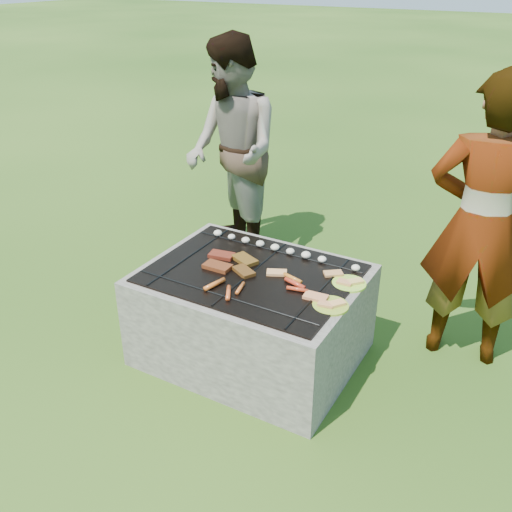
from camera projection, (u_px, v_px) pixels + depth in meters
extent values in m
plane|color=#1E4210|center=(252.00, 354.00, 3.73)|extent=(60.00, 60.00, 0.00)
cube|color=#A09A8E|center=(282.00, 287.00, 3.91)|extent=(1.30, 0.18, 0.60)
cube|color=gray|center=(216.00, 350.00, 3.28)|extent=(1.30, 0.18, 0.60)
cube|color=#AAA297|center=(180.00, 293.00, 3.84)|extent=(0.18, 0.64, 0.60)
cube|color=gray|center=(334.00, 341.00, 3.35)|extent=(0.18, 0.64, 0.60)
cube|color=black|center=(252.00, 323.00, 3.62)|extent=(0.94, 0.64, 0.48)
sphere|color=#FF5914|center=(252.00, 294.00, 3.52)|extent=(0.10, 0.10, 0.10)
cube|color=black|center=(252.00, 273.00, 3.45)|extent=(1.20, 0.90, 0.01)
cylinder|color=black|center=(191.00, 255.00, 3.65)|extent=(0.01, 0.88, 0.01)
cylinder|color=black|center=(252.00, 272.00, 3.45)|extent=(0.01, 0.88, 0.01)
cylinder|color=black|center=(320.00, 291.00, 3.25)|extent=(0.01, 0.88, 0.01)
cylinder|color=black|center=(223.00, 296.00, 3.20)|extent=(1.18, 0.01, 0.01)
cylinder|color=black|center=(277.00, 251.00, 3.70)|extent=(1.18, 0.01, 0.01)
ellipsoid|color=beige|center=(218.00, 233.00, 3.90)|extent=(0.06, 0.06, 0.04)
ellipsoid|color=beige|center=(232.00, 237.00, 3.85)|extent=(0.05, 0.05, 0.03)
ellipsoid|color=beige|center=(246.00, 240.00, 3.80)|extent=(0.06, 0.06, 0.04)
ellipsoid|color=beige|center=(260.00, 244.00, 3.75)|extent=(0.06, 0.06, 0.04)
ellipsoid|color=beige|center=(275.00, 247.00, 3.71)|extent=(0.06, 0.06, 0.04)
ellipsoid|color=beige|center=(290.00, 251.00, 3.66)|extent=(0.05, 0.05, 0.04)
ellipsoid|color=beige|center=(306.00, 255.00, 3.61)|extent=(0.06, 0.06, 0.04)
ellipsoid|color=white|center=(322.00, 259.00, 3.56)|extent=(0.05, 0.05, 0.04)
ellipsoid|color=#F2E7CD|center=(356.00, 268.00, 3.46)|extent=(0.05, 0.05, 0.04)
cube|color=maroon|center=(222.00, 255.00, 3.63)|extent=(0.17, 0.11, 0.02)
cube|color=#90601A|center=(245.00, 260.00, 3.57)|extent=(0.19, 0.15, 0.02)
cube|color=#99431B|center=(217.00, 266.00, 3.49)|extent=(0.17, 0.10, 0.03)
cube|color=brown|center=(244.00, 271.00, 3.44)|extent=(0.17, 0.14, 0.02)
cylinder|color=orange|center=(293.00, 278.00, 3.36)|extent=(0.14, 0.07, 0.03)
cylinder|color=red|center=(295.00, 283.00, 3.30)|extent=(0.15, 0.07, 0.03)
cylinder|color=#BD361F|center=(297.00, 289.00, 3.25)|extent=(0.13, 0.04, 0.02)
cylinder|color=orange|center=(240.00, 288.00, 3.26)|extent=(0.05, 0.12, 0.02)
cylinder|color=#D35822|center=(214.00, 284.00, 3.29)|extent=(0.06, 0.16, 0.03)
cylinder|color=#F24C27|center=(228.00, 293.00, 3.21)|extent=(0.09, 0.13, 0.03)
cube|color=#E9AA77|center=(277.00, 273.00, 3.43)|extent=(0.14, 0.11, 0.02)
cube|color=tan|center=(316.00, 297.00, 3.18)|extent=(0.14, 0.09, 0.02)
cube|color=tan|center=(333.00, 273.00, 3.42)|extent=(0.13, 0.12, 0.01)
cylinder|color=#FEF03C|center=(349.00, 284.00, 3.34)|extent=(0.23, 0.23, 0.01)
cube|color=#D4BD6C|center=(345.00, 282.00, 3.33)|extent=(0.09, 0.06, 0.01)
cube|color=#EED67A|center=(355.00, 281.00, 3.33)|extent=(0.10, 0.10, 0.01)
cylinder|color=gold|center=(331.00, 306.00, 3.13)|extent=(0.26, 0.26, 0.01)
cube|color=tan|center=(326.00, 304.00, 3.11)|extent=(0.09, 0.07, 0.01)
cube|color=#E7A576|center=(337.00, 303.00, 3.12)|extent=(0.10, 0.10, 0.01)
imported|color=#A09085|center=(482.00, 225.00, 3.35)|extent=(0.73, 0.54, 1.81)
imported|color=gray|center=(232.00, 152.00, 4.61)|extent=(1.13, 1.09, 1.83)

